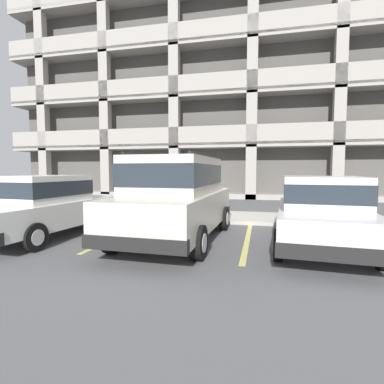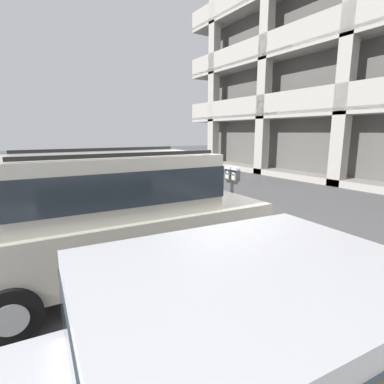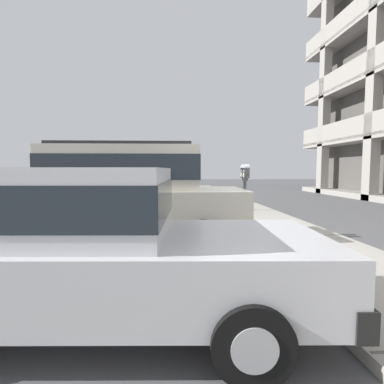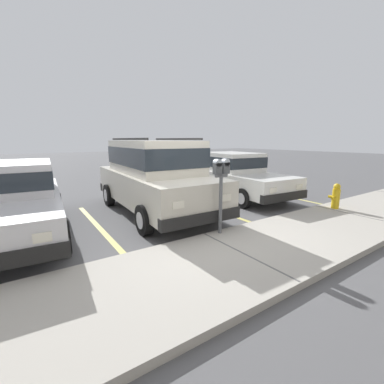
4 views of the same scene
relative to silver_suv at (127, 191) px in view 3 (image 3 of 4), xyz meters
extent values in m
cube|color=#565659|center=(0.05, 2.15, -1.14)|extent=(80.00, 80.00, 0.10)
cube|color=#ADA89E|center=(0.05, 3.45, -1.03)|extent=(40.00, 2.20, 0.12)
cube|color=#606060|center=(-7.95, 3.45, -0.97)|extent=(0.03, 2.16, 0.00)
cube|color=#606060|center=(-3.95, 3.45, -0.97)|extent=(0.03, 2.16, 0.00)
cube|color=#606060|center=(0.05, 3.45, -0.97)|extent=(0.03, 2.16, 0.00)
cube|color=#DBD16B|center=(-4.75, 0.75, -1.08)|extent=(0.12, 4.80, 0.01)
cube|color=#DBD16B|center=(-1.55, 0.75, -1.08)|extent=(0.12, 4.80, 0.01)
cube|color=#DBD16B|center=(1.65, 0.75, -1.08)|extent=(0.12, 4.80, 0.01)
cube|color=beige|center=(0.00, 0.02, -0.36)|extent=(2.01, 4.76, 0.80)
cube|color=beige|center=(0.00, -0.03, 0.46)|extent=(1.72, 2.97, 0.84)
cube|color=#232B33|center=(0.00, -0.03, 0.48)|extent=(1.75, 2.99, 0.46)
cube|color=black|center=(0.08, 2.33, -0.64)|extent=(1.88, 0.23, 0.24)
cube|color=black|center=(-0.08, -2.29, -0.64)|extent=(1.88, 0.23, 0.24)
cube|color=silver|center=(0.65, 2.36, -0.28)|extent=(0.24, 0.04, 0.14)
cube|color=silver|center=(-0.49, 2.40, -0.28)|extent=(0.24, 0.04, 0.14)
cylinder|color=black|center=(0.95, 1.45, -0.76)|extent=(0.22, 0.67, 0.66)
cylinder|color=#B2B2B7|center=(0.95, 1.45, -0.76)|extent=(0.23, 0.37, 0.36)
cylinder|color=black|center=(-0.85, 1.51, -0.76)|extent=(0.22, 0.67, 0.66)
cylinder|color=#B2B2B7|center=(-0.85, 1.51, -0.76)|extent=(0.23, 0.37, 0.36)
cylinder|color=black|center=(0.85, -1.47, -0.76)|extent=(0.22, 0.67, 0.66)
cylinder|color=#B2B2B7|center=(0.85, -1.47, -0.76)|extent=(0.23, 0.37, 0.36)
cylinder|color=black|center=(-0.95, -1.40, -0.76)|extent=(0.22, 0.67, 0.66)
cylinder|color=#B2B2B7|center=(-0.95, -1.40, -0.76)|extent=(0.23, 0.37, 0.36)
cube|color=black|center=(0.69, -0.05, 0.92)|extent=(0.14, 2.62, 0.05)
cube|color=black|center=(-0.69, 0.00, 0.92)|extent=(0.14, 2.62, 0.05)
cube|color=silver|center=(-3.27, -0.24, -0.49)|extent=(2.04, 4.52, 0.60)
cube|color=silver|center=(-3.29, -0.53, 0.13)|extent=(1.65, 2.09, 0.64)
cube|color=#232B33|center=(-3.29, -0.53, 0.15)|extent=(1.67, 2.12, 0.35)
cube|color=black|center=(-3.10, 1.92, -0.67)|extent=(1.74, 0.29, 0.24)
cube|color=black|center=(-3.44, -2.39, -0.67)|extent=(1.74, 0.29, 0.24)
cube|color=silver|center=(-2.57, 1.93, -0.43)|extent=(0.24, 0.05, 0.14)
cube|color=silver|center=(-3.62, 2.01, -0.43)|extent=(0.24, 0.05, 0.14)
cylinder|color=black|center=(-2.33, 1.06, -0.79)|extent=(0.21, 0.61, 0.60)
cylinder|color=#B2B2B7|center=(-2.33, 1.06, -0.79)|extent=(0.21, 0.34, 0.33)
cylinder|color=black|center=(-3.99, 1.19, -0.79)|extent=(0.21, 0.61, 0.60)
cylinder|color=#B2B2B7|center=(-3.99, 1.19, -0.79)|extent=(0.21, 0.34, 0.33)
cylinder|color=black|center=(-2.54, -1.66, -0.79)|extent=(0.21, 0.61, 0.60)
cylinder|color=#B2B2B7|center=(-2.54, -1.66, -0.79)|extent=(0.21, 0.34, 0.33)
cylinder|color=black|center=(-4.21, -1.53, -0.79)|extent=(0.21, 0.61, 0.60)
cylinder|color=#B2B2B7|center=(-4.21, -1.53, -0.79)|extent=(0.21, 0.34, 0.33)
cube|color=silver|center=(3.22, 0.12, -0.49)|extent=(2.03, 4.52, 0.60)
cube|color=silver|center=(3.19, -0.18, 0.13)|extent=(1.64, 2.09, 0.64)
cube|color=#232B33|center=(3.19, -0.18, 0.15)|extent=(1.67, 2.12, 0.35)
cube|color=black|center=(3.38, 2.27, -0.67)|extent=(1.74, 0.29, 0.24)
cube|color=silver|center=(3.91, 2.28, -0.43)|extent=(0.24, 0.05, 0.14)
cube|color=silver|center=(2.86, 2.36, -0.43)|extent=(0.24, 0.05, 0.14)
cylinder|color=black|center=(4.15, 1.41, -0.79)|extent=(0.21, 0.61, 0.60)
cylinder|color=#B2B2B7|center=(4.15, 1.41, -0.79)|extent=(0.20, 0.34, 0.33)
cylinder|color=black|center=(2.49, 1.54, -0.79)|extent=(0.21, 0.61, 0.60)
cylinder|color=#B2B2B7|center=(2.49, 1.54, -0.79)|extent=(0.20, 0.34, 0.33)
cylinder|color=black|center=(2.28, -1.18, -0.79)|extent=(0.21, 0.61, 0.60)
cylinder|color=#B2B2B7|center=(2.28, -1.18, -0.79)|extent=(0.20, 0.34, 0.33)
cylinder|color=#595B60|center=(-0.25, 2.50, -0.39)|extent=(0.07, 0.07, 1.16)
cube|color=#595B60|center=(-0.25, 2.50, 0.22)|extent=(0.28, 0.06, 0.06)
cube|color=#424447|center=(-0.35, 2.50, 0.36)|extent=(0.15, 0.11, 0.22)
cylinder|color=#9EA8B2|center=(-0.35, 2.50, 0.47)|extent=(0.15, 0.11, 0.15)
cube|color=#B7B293|center=(-0.35, 2.44, 0.32)|extent=(0.08, 0.01, 0.08)
cube|color=#424447|center=(-0.15, 2.50, 0.36)|extent=(0.15, 0.11, 0.22)
cylinder|color=#9EA8B2|center=(-0.15, 2.50, 0.47)|extent=(0.15, 0.11, 0.15)
cube|color=#B7B293|center=(-0.15, 2.44, 0.32)|extent=(0.08, 0.01, 0.08)
cube|color=gray|center=(-12.34, 10.73, 6.41)|extent=(0.60, 0.50, 15.00)
cube|color=gray|center=(-7.77, 10.73, 6.41)|extent=(0.60, 0.50, 15.00)
cylinder|color=gold|center=(-4.15, 2.80, -0.69)|extent=(0.20, 0.20, 0.55)
sphere|color=gold|center=(-4.15, 2.80, -0.36)|extent=(0.18, 0.18, 0.18)
cylinder|color=gold|center=(-4.15, 2.65, -0.67)|extent=(0.08, 0.10, 0.08)
cylinder|color=gold|center=(-4.00, 2.80, -0.67)|extent=(0.10, 0.07, 0.07)
camera|label=1|loc=(1.96, -6.81, 0.58)|focal=28.00mm
camera|label=2|loc=(4.39, -1.33, 1.21)|focal=28.00mm
camera|label=3|loc=(6.13, 0.83, 0.44)|focal=28.00mm
camera|label=4|loc=(3.00, 6.33, 0.91)|focal=24.00mm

